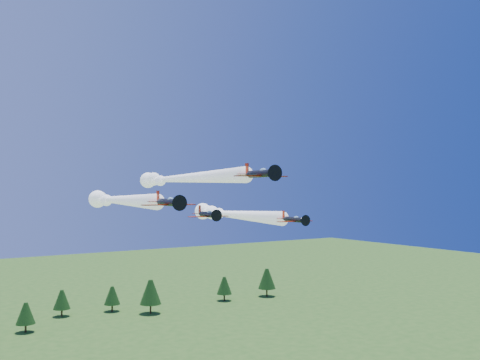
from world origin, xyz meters
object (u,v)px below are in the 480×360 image
plane_left (117,200)px  plane_slot (208,215)px  plane_lead (179,179)px  plane_right (230,214)px

plane_left → plane_slot: (10.14, -16.91, -2.39)m
plane_lead → plane_right: plane_lead is taller
plane_left → plane_slot: bearing=-56.2°
plane_lead → plane_left: (-12.78, 0.65, -4.20)m
plane_right → plane_lead: bearing=170.5°
plane_right → plane_slot: (-13.09, -13.65, 0.75)m
plane_lead → plane_right: 13.04m
plane_left → plane_right: 23.66m
plane_slot → plane_right: bearing=52.4°
plane_right → plane_slot: size_ratio=5.26×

